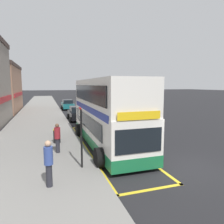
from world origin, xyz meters
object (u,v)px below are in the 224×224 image
(double_decker_bus, at_px, (106,115))
(parked_car_silver_behind, at_px, (86,99))
(parked_car_black_across, at_px, (77,113))
(parked_car_black_distant, at_px, (120,106))
(pedestrian_further_back, at_px, (57,137))
(litter_bin, at_px, (57,136))
(pedestrian_waiting_near_sign, at_px, (49,162))
(parked_car_teal_kerbside, at_px, (68,105))
(bus_stop_sign, at_px, (81,133))

(double_decker_bus, distance_m, parked_car_silver_behind, 36.19)
(parked_car_black_across, distance_m, parked_car_black_distant, 9.88)
(double_decker_bus, relative_size, parked_car_black_distant, 2.41)
(pedestrian_further_back, xyz_separation_m, litter_bin, (0.07, 2.14, -0.46))
(parked_car_black_distant, bearing_deg, double_decker_bus, -113.60)
(parked_car_silver_behind, bearing_deg, pedestrian_waiting_near_sign, -102.81)
(double_decker_bus, distance_m, parked_car_black_across, 10.48)
(parked_car_teal_kerbside, height_order, pedestrian_further_back, pedestrian_further_back)
(pedestrian_waiting_near_sign, xyz_separation_m, pedestrian_further_back, (0.55, 4.03, -0.07))
(pedestrian_waiting_near_sign, bearing_deg, parked_car_black_across, 77.61)
(parked_car_teal_kerbside, relative_size, litter_bin, 4.51)
(parked_car_black_across, xyz_separation_m, pedestrian_waiting_near_sign, (-3.41, -15.51, 0.34))
(litter_bin, bearing_deg, double_decker_bus, -18.41)
(parked_car_black_distant, distance_m, litter_bin, 18.77)
(bus_stop_sign, bearing_deg, parked_car_teal_kerbside, 85.51)
(double_decker_bus, relative_size, parked_car_silver_behind, 2.41)
(parked_car_silver_behind, xyz_separation_m, parked_car_black_distant, (1.69, -19.07, 0.00))
(double_decker_bus, relative_size, bus_stop_sign, 3.56)
(parked_car_teal_kerbside, xyz_separation_m, pedestrian_further_back, (-2.93, -22.60, 0.27))
(parked_car_black_across, bearing_deg, double_decker_bus, -89.26)
(parked_car_teal_kerbside, bearing_deg, litter_bin, 84.43)
(parked_car_black_distant, distance_m, pedestrian_further_back, 20.62)
(parked_car_black_distant, bearing_deg, parked_car_black_across, -140.69)
(parked_car_silver_behind, distance_m, pedestrian_further_back, 37.86)
(bus_stop_sign, relative_size, parked_car_silver_behind, 0.68)
(pedestrian_waiting_near_sign, bearing_deg, parked_car_teal_kerbside, 82.54)
(parked_car_black_distant, bearing_deg, parked_car_silver_behind, 94.92)
(parked_car_silver_behind, distance_m, parked_car_teal_kerbside, 15.38)
(litter_bin, bearing_deg, pedestrian_further_back, -91.84)
(parked_car_black_across, distance_m, pedestrian_waiting_near_sign, 15.88)
(bus_stop_sign, height_order, parked_car_black_across, bus_stop_sign)
(bus_stop_sign, bearing_deg, parked_car_black_distant, 64.82)
(double_decker_bus, height_order, litter_bin, double_decker_bus)
(bus_stop_sign, relative_size, parked_car_black_across, 0.68)
(pedestrian_further_back, bearing_deg, pedestrian_waiting_near_sign, -97.83)
(pedestrian_waiting_near_sign, bearing_deg, parked_car_silver_behind, 77.11)
(parked_car_teal_kerbside, distance_m, parked_car_black_distant, 8.97)
(pedestrian_waiting_near_sign, bearing_deg, bus_stop_sign, 45.28)
(parked_car_silver_behind, bearing_deg, double_decker_bus, -98.75)
(parked_car_black_across, relative_size, parked_car_black_distant, 1.00)
(double_decker_bus, height_order, parked_car_teal_kerbside, double_decker_bus)
(double_decker_bus, height_order, parked_car_black_distant, double_decker_bus)
(parked_car_silver_behind, distance_m, parked_car_black_distant, 19.14)
(bus_stop_sign, height_order, litter_bin, bus_stop_sign)
(double_decker_bus, bearing_deg, parked_car_silver_behind, 81.17)
(double_decker_bus, xyz_separation_m, parked_car_black_distant, (7.24, 16.67, -1.26))
(parked_car_silver_behind, height_order, litter_bin, parked_car_silver_behind)
(parked_car_black_across, height_order, parked_car_black_distant, same)
(parked_car_black_across, xyz_separation_m, parked_car_black_distant, (7.63, 6.28, 0.00))
(double_decker_bus, relative_size, pedestrian_waiting_near_sign, 5.58)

